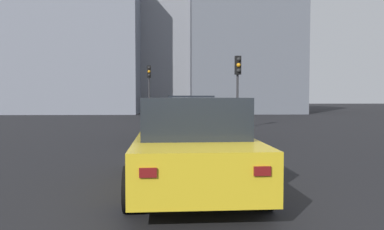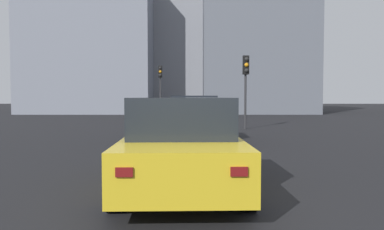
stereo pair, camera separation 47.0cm
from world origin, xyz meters
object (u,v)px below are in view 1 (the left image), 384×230
Objects in this scene: traffic_light_near_right at (149,80)px; traffic_light_near_left at (238,76)px; car_black_lead at (190,119)px; car_yellow_second at (192,145)px.

traffic_light_near_left is at bearing 21.63° from traffic_light_near_right.
car_black_lead is 0.95× the size of car_yellow_second.
car_yellow_second is 1.31× the size of traffic_light_near_left.
traffic_light_near_left is 0.91× the size of traffic_light_near_right.
car_black_lead is 15.35m from traffic_light_near_right.
car_black_lead is at bearing -3.51° from car_yellow_second.
traffic_light_near_right is at bearing 4.02° from car_yellow_second.
car_yellow_second is at bearing -20.66° from traffic_light_near_left.
traffic_light_near_right is at bearing 8.44° from car_black_lead.
traffic_light_near_right is at bearing -161.82° from traffic_light_near_left.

